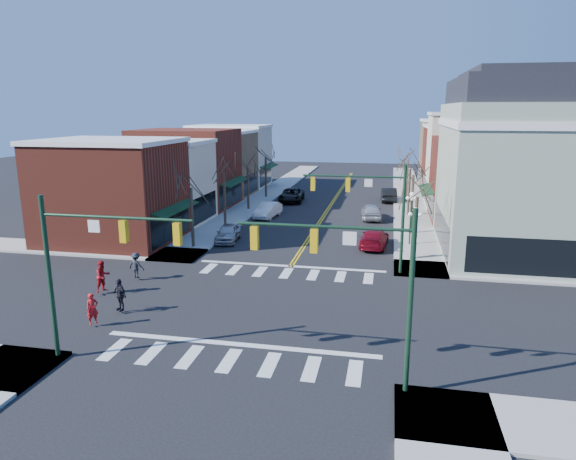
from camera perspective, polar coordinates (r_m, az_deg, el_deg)
The scene contains 36 objects.
ground at distance 28.41m, azimuth -2.72°, elevation -8.62°, with size 160.00×160.00×0.00m, color black.
sidewalk_left at distance 49.17m, azimuth -7.00°, elevation 0.80°, with size 3.50×70.00×0.15m, color #9E9B93.
sidewalk_right at distance 46.81m, azimuth 13.80°, elevation -0.12°, with size 3.50×70.00×0.15m, color #9E9B93.
bldg_left_brick_a at distance 43.80m, azimuth -19.00°, elevation 3.88°, with size 10.00×8.50×8.00m, color maroon.
bldg_left_stucco_a at distance 50.59m, azimuth -14.61°, elevation 5.06°, with size 10.00×7.00×7.50m, color beige.
bldg_left_brick_b at distance 57.78m, azimuth -11.19°, elevation 6.70°, with size 10.00×9.00×8.50m, color maroon.
bldg_left_tan at distance 65.47m, azimuth -8.43°, elevation 7.24°, with size 10.00×7.50×7.80m, color #8E734E.
bldg_left_stucco_b at distance 72.76m, azimuth -6.38°, elevation 8.04°, with size 10.00×8.00×8.20m, color beige.
bldg_right_brick_a at distance 52.51m, azimuth 21.20°, elevation 5.15°, with size 10.00×8.50×8.00m, color maroon.
bldg_right_stucco at distance 60.01m, azimuth 20.07°, elevation 7.11°, with size 10.00×7.00×10.00m, color beige.
bldg_right_brick_b at distance 67.47m, azimuth 19.10°, elevation 7.13°, with size 10.00×8.00×8.50m, color maroon.
bldg_right_tan at distance 75.35m, azimuth 18.33°, elevation 7.94°, with size 10.00×8.00×9.00m, color #8E734E.
victorian_corner at distance 41.49m, azimuth 25.42°, elevation 6.55°, with size 12.25×14.25×13.30m.
traffic_mast_near_left at distance 22.55m, azimuth -21.40°, elevation -2.76°, with size 6.60×0.28×7.20m.
traffic_mast_near_right at distance 19.11m, azimuth 8.02°, elevation -4.76°, with size 6.60×0.28×7.20m.
traffic_mast_far_right at distance 33.49m, azimuth 9.56°, elevation 2.97°, with size 6.60×0.28×7.20m.
lamppost_corner at distance 34.94m, azimuth 13.87°, elevation 0.27°, with size 0.36×0.36×4.33m.
lamppost_midblock at distance 41.31m, azimuth 13.52°, elevation 2.25°, with size 0.36×0.36×4.33m.
tree_left_a at distance 40.31m, azimuth -10.60°, elevation 1.28°, with size 0.24×0.24×4.76m, color #382B21.
tree_left_b at distance 47.66m, azimuth -7.06°, elevation 3.40°, with size 0.24×0.24×5.04m, color #382B21.
tree_left_c at distance 55.25m, azimuth -4.45°, elevation 4.55°, with size 0.24×0.24×4.55m, color #382B21.
tree_left_d at distance 62.89m, azimuth -2.48°, elevation 5.80°, with size 0.24×0.24×4.90m, color #382B21.
tree_right_a at distance 37.53m, azimuth 13.97°, elevation 0.12°, with size 0.24×0.24×4.62m, color #382B21.
tree_right_b at distance 45.31m, azimuth 13.58°, elevation 2.71°, with size 0.24×0.24×5.18m, color #382B21.
tree_right_c at distance 53.23m, azimuth 13.28°, elevation 4.06°, with size 0.24×0.24×4.83m, color #382B21.
tree_right_d at distance 61.13m, azimuth 13.07°, elevation 5.29°, with size 0.24×0.24×4.97m, color #382B21.
car_left_near at distance 42.39m, azimuth -6.69°, elevation -0.32°, with size 1.66×4.12×1.40m, color #A4A4A8.
car_left_mid at distance 51.58m, azimuth -2.24°, elevation 2.23°, with size 1.56×4.49×1.48m, color white.
car_left_far at distance 60.38m, azimuth 0.40°, elevation 3.90°, with size 2.59×5.63×1.56m, color black.
car_right_near at distance 40.96m, azimuth 9.56°, elevation -0.89°, with size 1.99×4.89×1.42m, color maroon.
car_right_mid at distance 51.27m, azimuth 9.24°, elevation 2.05°, with size 1.85×4.59×1.56m, color silver.
car_right_far at distance 61.87m, azimuth 11.12°, elevation 3.90°, with size 1.71×4.91×1.62m, color black.
pedestrian_red_a at distance 27.49m, azimuth -20.91°, elevation -8.18°, with size 0.58×0.38×1.58m, color red.
pedestrian_red_b at distance 31.94m, azimuth -19.89°, elevation -4.85°, with size 0.91×0.71×1.88m, color #AB1217.
pedestrian_dark_a at distance 28.76m, azimuth -18.20°, elevation -6.84°, with size 1.03×0.43×1.75m, color black.
pedestrian_dark_b at distance 33.87m, azimuth -16.52°, elevation -3.79°, with size 1.07×0.61×1.65m, color black.
Camera 1 is at (6.47, -25.56, 10.56)m, focal length 32.00 mm.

